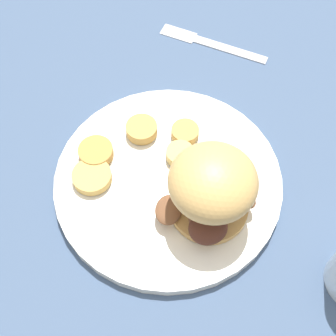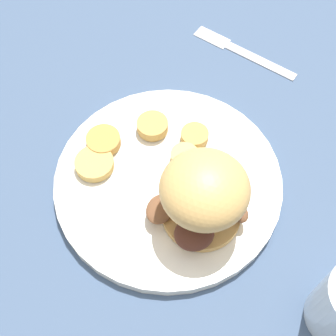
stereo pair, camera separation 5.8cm
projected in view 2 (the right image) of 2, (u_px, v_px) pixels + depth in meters
ground_plane at (168, 184)px, 0.62m from camera, size 4.00×4.00×0.00m
dinner_plate at (168, 181)px, 0.61m from camera, size 0.30×0.30×0.02m
sandwich at (203, 196)px, 0.53m from camera, size 0.12×0.12×0.10m
potato_round_0 at (103, 141)px, 0.63m from camera, size 0.05×0.05×0.01m
potato_round_1 at (94, 164)px, 0.61m from camera, size 0.05×0.05×0.01m
potato_round_2 at (195, 136)px, 0.63m from camera, size 0.04×0.04×0.01m
potato_round_3 at (185, 157)px, 0.61m from camera, size 0.04×0.04×0.01m
potato_round_4 at (152, 126)px, 0.64m from camera, size 0.04×0.04×0.02m
fork at (243, 52)px, 0.74m from camera, size 0.06×0.18×0.00m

